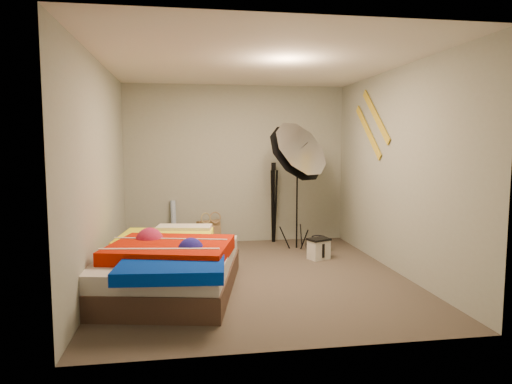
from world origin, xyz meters
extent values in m
plane|color=#4D4338|center=(0.00, 0.00, 0.00)|extent=(4.00, 4.00, 0.00)
plane|color=silver|center=(0.00, 0.00, 2.50)|extent=(4.00, 4.00, 0.00)
plane|color=#959B8D|center=(0.00, 2.00, 1.25)|extent=(3.50, 0.00, 3.50)
plane|color=#959B8D|center=(0.00, -2.00, 1.25)|extent=(3.50, 0.00, 3.50)
plane|color=#959B8D|center=(-1.75, 0.00, 1.25)|extent=(0.00, 4.00, 4.00)
plane|color=#959B8D|center=(1.75, 0.00, 1.25)|extent=(0.00, 4.00, 4.00)
cube|color=#9D7C53|center=(-0.45, 1.90, 0.19)|extent=(0.41, 0.29, 0.38)
cylinder|color=#5680BB|center=(-1.00, 1.90, 0.35)|extent=(0.11, 0.21, 0.70)
cube|color=silver|center=(0.98, 0.67, 0.13)|extent=(0.32, 0.28, 0.27)
cylinder|color=black|center=(1.11, 1.09, 0.10)|extent=(0.39, 0.35, 0.20)
cube|color=gold|center=(1.73, 0.60, 1.95)|extent=(0.02, 0.91, 0.78)
cube|color=gold|center=(1.73, 0.85, 1.75)|extent=(0.02, 0.91, 0.78)
cube|color=#483227|center=(-1.00, -0.39, 0.12)|extent=(1.69, 2.13, 0.25)
cube|color=beige|center=(-1.00, -0.39, 0.33)|extent=(1.64, 2.09, 0.17)
cube|color=yellow|center=(-1.05, 0.06, 0.46)|extent=(1.16, 1.04, 0.13)
cube|color=#B71500|center=(-0.98, -0.54, 0.48)|extent=(1.42, 1.28, 0.15)
cube|color=#0028AB|center=(-0.95, -1.13, 0.45)|extent=(1.02, 0.85, 0.11)
cube|color=#E9ABB1|center=(-0.84, 0.41, 0.50)|extent=(0.71, 0.41, 0.13)
cylinder|color=black|center=(0.85, 1.38, 0.76)|extent=(0.03, 0.03, 1.53)
cube|color=black|center=(0.85, 1.38, 1.48)|extent=(0.08, 0.08, 0.10)
cone|color=silver|center=(0.77, 1.20, 1.43)|extent=(0.97, 1.11, 1.12)
cylinder|color=black|center=(0.58, 1.87, 0.58)|extent=(0.05, 0.05, 1.16)
cube|color=black|center=(0.58, 1.87, 1.22)|extent=(0.09, 0.09, 0.12)
camera|label=1|loc=(-0.82, -5.26, 1.57)|focal=32.00mm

